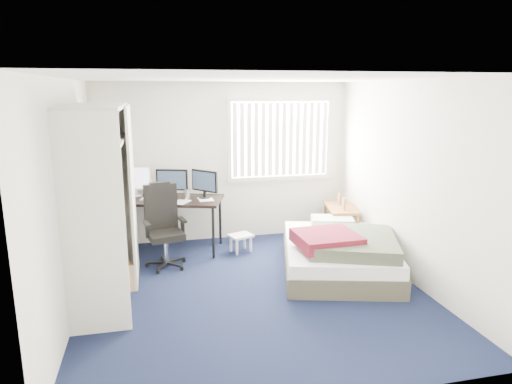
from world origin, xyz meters
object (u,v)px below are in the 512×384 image
object	(u,v)px
desk	(168,197)
bed	(339,252)
nightstand	(341,210)
office_chair	(164,234)

from	to	relation	value
desk	bed	world-z (taller)	desk
desk	nightstand	xyz separation A→B (m)	(2.67, -0.27, -0.30)
desk	office_chair	size ratio (longest dim) A/B	1.54
office_chair	bed	world-z (taller)	office_chair
desk	bed	bearing A→B (deg)	-32.92
office_chair	bed	bearing A→B (deg)	-18.65
nightstand	desk	bearing A→B (deg)	174.27
nightstand	bed	xyz separation A→B (m)	(-0.50, -1.14, -0.25)
office_chair	nightstand	world-z (taller)	office_chair
desk	nightstand	world-z (taller)	desk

